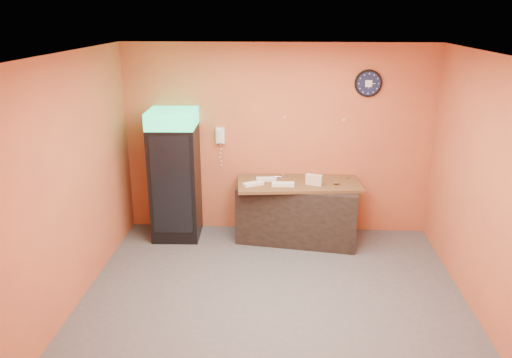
{
  "coord_description": "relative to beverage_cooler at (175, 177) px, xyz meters",
  "views": [
    {
      "loc": [
        0.09,
        -5.13,
        3.21
      ],
      "look_at": [
        -0.24,
        0.6,
        1.27
      ],
      "focal_mm": 35.0,
      "sensor_mm": 36.0,
      "label": 1
    }
  ],
  "objects": [
    {
      "name": "wrapped_sandwich_left",
      "position": [
        1.15,
        -0.17,
        -0.02
      ],
      "size": [
        0.3,
        0.24,
        0.04
      ],
      "primitive_type": "cube",
      "rotation": [
        0.0,
        0.0,
        0.51
      ],
      "color": "white",
      "rests_on": "butcher_paper"
    },
    {
      "name": "ceiling",
      "position": [
        1.47,
        -1.61,
        1.87
      ],
      "size": [
        4.5,
        4.0,
        0.02
      ],
      "primitive_type": "cube",
      "color": "white",
      "rests_on": "back_wall"
    },
    {
      "name": "butcher_paper",
      "position": [
        1.79,
        0.01,
        -0.06
      ],
      "size": [
        1.81,
        0.96,
        0.04
      ],
      "primitive_type": "cube",
      "rotation": [
        0.0,
        0.0,
        0.1
      ],
      "color": "brown",
      "rests_on": "prep_counter"
    },
    {
      "name": "wrapped_sandwich_mid",
      "position": [
        1.57,
        -0.17,
        -0.02
      ],
      "size": [
        0.31,
        0.13,
        0.04
      ],
      "primitive_type": "cube",
      "rotation": [
        0.0,
        0.0,
        0.02
      ],
      "color": "white",
      "rests_on": "butcher_paper"
    },
    {
      "name": "prep_counter",
      "position": [
        1.79,
        0.01,
        -0.5
      ],
      "size": [
        1.79,
        1.0,
        0.85
      ],
      "primitive_type": "cube",
      "rotation": [
        0.0,
        0.0,
        -0.15
      ],
      "color": "black",
      "rests_on": "floor"
    },
    {
      "name": "wall_phone",
      "position": [
        0.64,
        0.34,
        0.55
      ],
      "size": [
        0.13,
        0.11,
        0.23
      ],
      "color": "white",
      "rests_on": "back_wall"
    },
    {
      "name": "right_wall",
      "position": [
        3.72,
        -1.61,
        0.47
      ],
      "size": [
        0.02,
        4.0,
        2.8
      ],
      "primitive_type": "cube",
      "color": "#D0673A",
      "rests_on": "floor"
    },
    {
      "name": "wall_clock",
      "position": [
        2.73,
        0.36,
        1.32
      ],
      "size": [
        0.38,
        0.06,
        0.38
      ],
      "color": "black",
      "rests_on": "back_wall"
    },
    {
      "name": "back_wall",
      "position": [
        1.47,
        0.39,
        0.47
      ],
      "size": [
        4.5,
        0.02,
        2.8
      ],
      "primitive_type": "cube",
      "color": "#D0673A",
      "rests_on": "floor"
    },
    {
      "name": "left_wall",
      "position": [
        -0.78,
        -1.61,
        0.47
      ],
      "size": [
        0.02,
        4.0,
        2.8
      ],
      "primitive_type": "cube",
      "color": "#D0673A",
      "rests_on": "floor"
    },
    {
      "name": "beverage_cooler",
      "position": [
        0.0,
        0.0,
        0.0
      ],
      "size": [
        0.69,
        0.7,
        1.9
      ],
      "rotation": [
        0.0,
        0.0,
        0.04
      ],
      "color": "black",
      "rests_on": "floor"
    },
    {
      "name": "floor",
      "position": [
        1.47,
        -1.61,
        -0.93
      ],
      "size": [
        4.5,
        4.5,
        0.0
      ],
      "primitive_type": "plane",
      "color": "#47474C",
      "rests_on": "ground"
    },
    {
      "name": "wrapped_sandwich_right",
      "position": [
        1.32,
        0.05,
        -0.02
      ],
      "size": [
        0.3,
        0.15,
        0.04
      ],
      "primitive_type": "cube",
      "rotation": [
        0.0,
        0.0,
        0.12
      ],
      "color": "white",
      "rests_on": "butcher_paper"
    },
    {
      "name": "sub_roll_stack",
      "position": [
        2.0,
        -0.1,
        0.03
      ],
      "size": [
        0.24,
        0.15,
        0.15
      ],
      "rotation": [
        0.0,
        0.0,
        -0.34
      ],
      "color": "beige",
      "rests_on": "butcher_paper"
    },
    {
      "name": "kitchen_tool",
      "position": [
        1.57,
        0.2,
        -0.01
      ],
      "size": [
        0.06,
        0.06,
        0.06
      ],
      "primitive_type": "cylinder",
      "color": "silver",
      "rests_on": "butcher_paper"
    }
  ]
}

